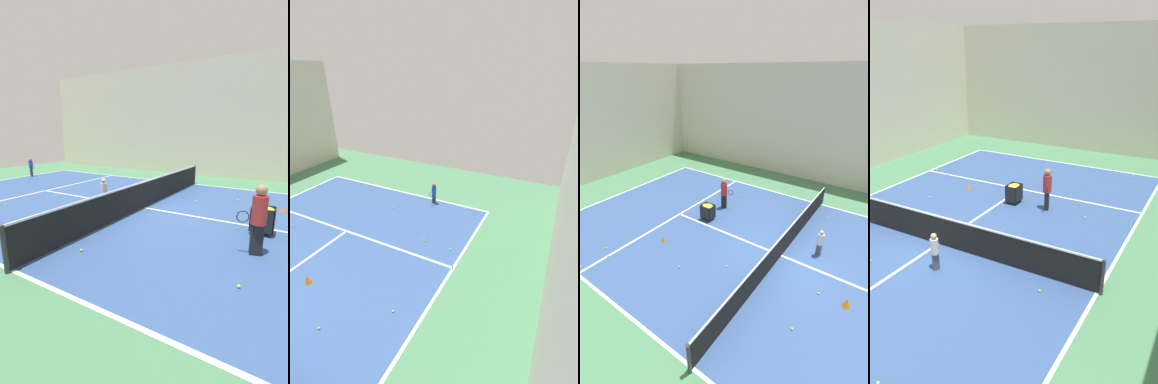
% 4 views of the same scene
% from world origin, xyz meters
% --- Properties ---
extents(line_baseline_near, '(10.57, 0.10, 0.00)m').
position_xyz_m(line_baseline_near, '(0.00, -10.22, 0.01)').
color(line_baseline_near, white).
rests_on(line_baseline_near, ground).
extents(line_service_near, '(10.57, 0.10, 0.00)m').
position_xyz_m(line_service_near, '(0.00, -5.62, 0.01)').
color(line_service_near, white).
rests_on(line_service_near, ground).
extents(player_near_baseline, '(0.29, 0.59, 1.19)m').
position_xyz_m(player_near_baseline, '(-2.32, -9.86, 0.68)').
color(player_near_baseline, '#2D3351').
rests_on(player_near_baseline, ground).
extents(training_cone_1, '(0.26, 0.26, 0.32)m').
position_xyz_m(training_cone_1, '(-1.09, -2.68, 0.16)').
color(training_cone_1, orange).
rests_on(training_cone_1, ground).
extents(tennis_ball_0, '(0.07, 0.07, 0.07)m').
position_xyz_m(tennis_ball_0, '(-3.53, -6.57, 0.04)').
color(tennis_ball_0, yellow).
rests_on(tennis_ball_0, ground).
extents(tennis_ball_5, '(0.07, 0.07, 0.07)m').
position_xyz_m(tennis_ball_5, '(2.51, -4.77, 0.04)').
color(tennis_ball_5, yellow).
rests_on(tennis_ball_5, ground).
extents(tennis_ball_6, '(0.07, 0.07, 0.07)m').
position_xyz_m(tennis_ball_6, '(-4.17, -9.95, 0.04)').
color(tennis_ball_6, yellow).
rests_on(tennis_ball_6, ground).
extents(tennis_ball_8, '(0.07, 0.07, 0.07)m').
position_xyz_m(tennis_ball_8, '(-4.77, -6.52, 0.04)').
color(tennis_ball_8, yellow).
rests_on(tennis_ball_8, ground).
extents(tennis_ball_9, '(0.07, 0.07, 0.07)m').
position_xyz_m(tennis_ball_9, '(-2.84, -1.60, 0.04)').
color(tennis_ball_9, yellow).
rests_on(tennis_ball_9, ground).
extents(tennis_ball_11, '(0.07, 0.07, 0.07)m').
position_xyz_m(tennis_ball_11, '(-4.40, -3.03, 0.04)').
color(tennis_ball_11, yellow).
rests_on(tennis_ball_11, ground).
extents(tennis_ball_14, '(0.07, 0.07, 0.07)m').
position_xyz_m(tennis_ball_14, '(2.08, -9.99, 0.04)').
color(tennis_ball_14, yellow).
rests_on(tennis_ball_14, ground).
extents(tennis_ball_16, '(0.07, 0.07, 0.07)m').
position_xyz_m(tennis_ball_16, '(-0.64, -8.32, 0.04)').
color(tennis_ball_16, yellow).
rests_on(tennis_ball_16, ground).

